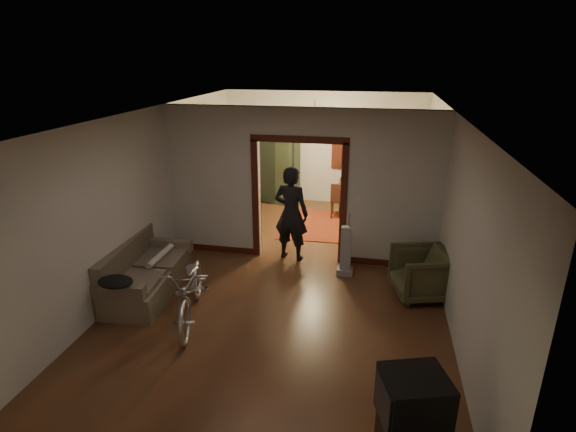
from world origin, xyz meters
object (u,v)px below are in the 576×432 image
(sofa, at_px, (146,269))
(person, at_px, (291,213))
(bicycle, at_px, (192,289))
(armchair, at_px, (421,273))
(locker, at_px, (278,163))
(desk, at_px, (361,197))

(sofa, xyz_separation_m, person, (2.01, 1.74, 0.47))
(person, bearing_deg, bicycle, 77.27)
(armchair, xyz_separation_m, person, (-2.29, 0.97, 0.50))
(locker, bearing_deg, armchair, -33.12)
(sofa, height_order, bicycle, bicycle)
(bicycle, distance_m, desk, 5.59)
(locker, bearing_deg, person, -53.72)
(sofa, xyz_separation_m, bicycle, (1.01, -0.55, 0.05))
(bicycle, distance_m, locker, 5.69)
(armchair, relative_size, person, 0.48)
(armchair, relative_size, locker, 0.43)
(sofa, relative_size, locker, 0.91)
(locker, relative_size, desk, 1.91)
(sofa, height_order, desk, sofa)
(armchair, xyz_separation_m, desk, (-1.13, 3.82, -0.00))
(bicycle, bearing_deg, person, 51.90)
(bicycle, height_order, armchair, bicycle)
(armchair, distance_m, desk, 3.98)
(sofa, bearing_deg, armchair, 5.44)
(desk, bearing_deg, sofa, -107.72)
(person, height_order, desk, person)
(armchair, bearing_deg, bicycle, -83.51)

